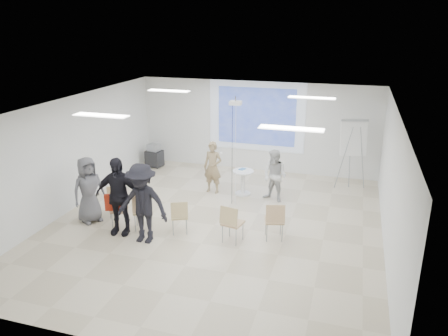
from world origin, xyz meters
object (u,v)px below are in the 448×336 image
(chair_right_far, at_px, (275,218))
(audience_outer, at_px, (88,186))
(laptop, at_px, (143,209))
(player_left, at_px, (213,164))
(pedestal_table, at_px, (243,181))
(audience_left, at_px, (118,191))
(chair_right_inner, at_px, (231,221))
(flipchart_easel, at_px, (354,138))
(chair_far_left, at_px, (116,198))
(audience_mid, at_px, (142,198))
(player_right, at_px, (275,173))
(chair_left_mid, at_px, (119,208))
(av_cart, at_px, (154,156))
(chair_left_inner, at_px, (142,209))
(chair_center, at_px, (179,214))

(chair_right_far, distance_m, audience_outer, 4.68)
(laptop, xyz_separation_m, audience_outer, (-1.48, -0.01, 0.44))
(player_left, relative_size, audience_outer, 0.92)
(pedestal_table, bearing_deg, audience_left, -124.57)
(chair_right_inner, distance_m, flipchart_easel, 5.13)
(chair_far_left, height_order, audience_mid, audience_mid)
(player_left, xyz_separation_m, audience_mid, (-0.56, -3.36, 0.20))
(player_right, xyz_separation_m, chair_left_mid, (-3.34, -2.75, -0.33))
(audience_mid, relative_size, av_cart, 2.65)
(player_right, xyz_separation_m, audience_left, (-3.17, -3.01, 0.26))
(audience_left, relative_size, flipchart_easel, 1.02)
(flipchart_easel, bearing_deg, chair_right_inner, -134.74)
(player_left, bearing_deg, laptop, -102.34)
(chair_right_inner, distance_m, audience_left, 2.76)
(player_right, height_order, audience_left, audience_left)
(av_cart, bearing_deg, chair_left_inner, -58.64)
(player_right, xyz_separation_m, audience_outer, (-4.21, -2.65, 0.12))
(chair_right_inner, height_order, av_cart, chair_right_inner)
(chair_far_left, xyz_separation_m, chair_left_mid, (0.35, -0.50, -0.02))
(chair_center, bearing_deg, pedestal_table, 49.94)
(chair_center, relative_size, flipchart_easel, 0.40)
(audience_outer, relative_size, flipchart_easel, 0.89)
(av_cart, bearing_deg, audience_mid, -57.92)
(laptop, bearing_deg, chair_right_inner, 155.55)
(chair_center, height_order, audience_left, audience_left)
(pedestal_table, bearing_deg, chair_far_left, -138.17)
(audience_outer, bearing_deg, chair_right_far, -55.15)
(player_right, distance_m, laptop, 3.82)
(chair_right_inner, bearing_deg, chair_far_left, -176.86)
(chair_center, bearing_deg, player_left, 67.75)
(player_left, distance_m, chair_left_inner, 3.00)
(chair_left_inner, xyz_separation_m, flipchart_easel, (4.71, 4.38, 1.01))
(chair_right_inner, distance_m, audience_mid, 2.08)
(chair_far_left, xyz_separation_m, audience_mid, (1.27, -0.99, 0.54))
(laptop, distance_m, audience_left, 0.81)
(player_left, bearing_deg, chair_right_inner, -59.02)
(player_left, bearing_deg, chair_far_left, -122.44)
(audience_outer, relative_size, av_cart, 2.35)
(pedestal_table, height_order, chair_left_mid, chair_left_mid)
(player_right, bearing_deg, laptop, -113.59)
(chair_left_inner, bearing_deg, chair_right_far, -14.61)
(pedestal_table, height_order, chair_right_inner, chair_right_inner)
(pedestal_table, relative_size, audience_outer, 0.42)
(chair_left_mid, distance_m, audience_mid, 1.18)
(chair_right_far, bearing_deg, chair_left_inner, 171.75)
(chair_left_mid, bearing_deg, player_left, 42.74)
(audience_mid, bearing_deg, audience_left, 163.53)
(chair_center, distance_m, audience_mid, 1.04)
(flipchart_easel, height_order, av_cart, flipchart_easel)
(laptop, distance_m, av_cart, 4.80)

